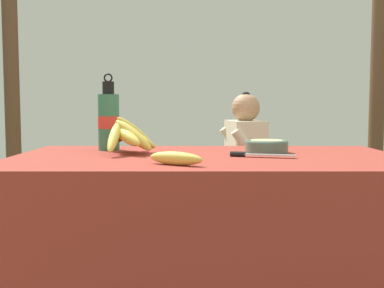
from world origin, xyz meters
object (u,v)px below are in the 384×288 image
Objects in this scene: serving_bowl at (265,146)px; seated_vendor at (237,162)px; support_post_near at (10,57)px; water_bottle at (108,120)px; banana_bunch_green at (133,183)px; banana_bunch_ripe at (127,135)px; loose_banana_front at (174,158)px; knife at (252,154)px; wooden_bench at (194,201)px; support_post_far at (377,58)px.

seated_vendor reaches higher than serving_bowl.
water_bottle is at bearing -56.29° from support_post_near.
banana_bunch_green is 0.11× the size of support_post_near.
loose_banana_front is (0.20, -0.35, -0.05)m from banana_bunch_ripe.
water_bottle is 0.65m from knife.
wooden_bench is at bearing 87.41° from loose_banana_front.
banana_bunch_green is 1.90m from support_post_far.
water_bottle reaches higher than wooden_bench.
serving_bowl is 1.15m from seated_vendor.
water_bottle is 1.37× the size of knife.
serving_bowl is 0.53× the size of water_bottle.
seated_vendor is at bearing 77.17° from loose_banana_front.
loose_banana_front is 1.63m from wooden_bench.
wooden_bench is 1.63m from support_post_far.
banana_bunch_ripe is 0.49m from knife.
support_post_near reaches higher than seated_vendor.
wooden_bench is (0.07, 1.56, -0.46)m from loose_banana_front.
seated_vendor is (0.54, 1.17, -0.25)m from banana_bunch_ripe.
wooden_bench is at bearing 103.46° from serving_bowl.
loose_banana_front is (-0.35, -0.39, -0.01)m from serving_bowl.
banana_bunch_ripe is at bearing -102.51° from wooden_bench.
support_post_near is at bearing 166.09° from wooden_bench.
banana_bunch_ripe is 0.12× the size of support_post_near.
knife is at bearing -81.24° from wooden_bench.
support_post_far is (2.57, 0.00, 0.00)m from support_post_near.
banana_bunch_ripe is 1.31m from seated_vendor.
banana_bunch_ripe reaches higher than wooden_bench.
support_post_far is at bearing 13.91° from wooden_bench.
knife reaches higher than wooden_bench.
loose_banana_front is at bearing -60.83° from banana_bunch_ripe.
loose_banana_front is (0.30, -0.51, -0.10)m from water_bottle.
loose_banana_front is at bearing -57.11° from support_post_near.
serving_bowl is at bearing -43.51° from support_post_near.
banana_bunch_green is (-0.02, 1.05, -0.44)m from water_bottle.
seated_vendor is (0.07, 1.29, -0.19)m from knife.
wooden_bench is 0.41m from banana_bunch_green.
water_bottle is at bearing 169.69° from knife.
water_bottle is at bearing -109.29° from wooden_bench.
support_post_far reaches higher than seated_vendor.
support_post_far reaches higher than banana_bunch_green.
loose_banana_front is 0.68× the size of banana_bunch_green.
serving_bowl is at bearing 81.58° from seated_vendor.
seated_vendor is (0.35, 1.52, -0.20)m from loose_banana_front.
support_post_near is at bearing 147.45° from knife.
support_post_near is at bearing -21.46° from seated_vendor.
loose_banana_front is at bearing -131.68° from serving_bowl.
serving_bowl is 0.67m from water_bottle.
loose_banana_front is 0.18× the size of seated_vendor.
banana_bunch_ripe is at bearing -56.29° from support_post_near.
support_post_near is (-0.92, 1.37, 0.39)m from water_bottle.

